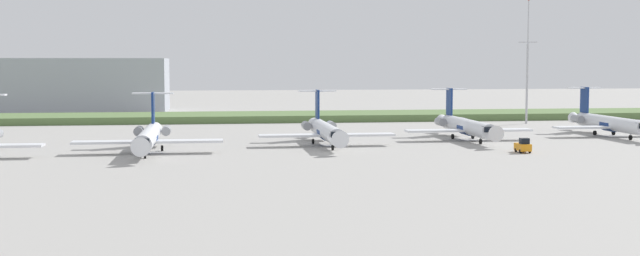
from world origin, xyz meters
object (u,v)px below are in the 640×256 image
(baggage_tug, at_px, (523,146))
(antenna_mast, at_px, (527,72))
(regional_jet_fourth, at_px, (466,126))
(regional_jet_fifth, at_px, (609,123))
(regional_jet_second, at_px, (149,136))
(regional_jet_third, at_px, (326,130))

(baggage_tug, bearing_deg, antenna_mast, 67.50)
(regional_jet_fourth, bearing_deg, regional_jet_fifth, 6.87)
(antenna_mast, distance_m, baggage_tug, 62.21)
(regional_jet_second, height_order, antenna_mast, antenna_mast)
(antenna_mast, xyz_separation_m, baggage_tug, (-23.46, -56.62, -10.67))
(regional_jet_fifth, relative_size, baggage_tug, 9.69)
(regional_jet_second, xyz_separation_m, antenna_mast, (81.05, 48.56, 9.14))
(baggage_tug, bearing_deg, regional_jet_fifth, 42.56)
(regional_jet_third, bearing_deg, regional_jet_second, -165.84)
(regional_jet_second, relative_size, baggage_tug, 9.69)
(regional_jet_second, bearing_deg, regional_jet_fifth, 11.17)
(regional_jet_fifth, bearing_deg, regional_jet_fourth, -173.13)
(regional_jet_third, height_order, antenna_mast, antenna_mast)
(regional_jet_third, relative_size, baggage_tug, 9.69)
(regional_jet_fifth, height_order, baggage_tug, regional_jet_fifth)
(regional_jet_fourth, height_order, baggage_tug, regional_jet_fourth)
(regional_jet_second, relative_size, antenna_mast, 1.09)
(regional_jet_third, bearing_deg, regional_jet_fourth, 12.57)
(regional_jet_second, bearing_deg, regional_jet_third, 14.16)
(regional_jet_third, height_order, baggage_tug, regional_jet_third)
(regional_jet_fourth, bearing_deg, regional_jet_second, -166.60)
(regional_jet_third, xyz_separation_m, regional_jet_fifth, (55.77, 9.44, 0.00))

